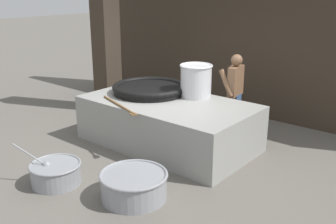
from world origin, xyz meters
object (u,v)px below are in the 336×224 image
at_px(cook, 235,91).
at_px(prep_bowl_vegetables, 56,172).
at_px(prep_bowl_meat, 134,184).
at_px(giant_wok_near, 150,88).
at_px(stock_pot, 196,80).

bearing_deg(cook, prep_bowl_vegetables, 67.16).
distance_m(cook, prep_bowl_meat, 3.28).
bearing_deg(cook, prep_bowl_meat, 86.73).
bearing_deg(giant_wok_near, stock_pot, 23.12).
bearing_deg(prep_bowl_vegetables, giant_wok_near, 97.39).
bearing_deg(stock_pot, prep_bowl_vegetables, -100.55).
bearing_deg(cook, stock_pot, 52.51).
relative_size(stock_pot, cook, 0.39).
relative_size(stock_pot, prep_bowl_meat, 0.64).
bearing_deg(prep_bowl_meat, prep_bowl_vegetables, -159.53).
bearing_deg(prep_bowl_meat, stock_pot, 105.84).
xyz_separation_m(cook, prep_bowl_meat, (0.27, -3.20, -0.67)).
relative_size(giant_wok_near, cook, 0.91).
bearing_deg(cook, giant_wok_near, 32.96).
relative_size(cook, prep_bowl_meat, 1.66).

